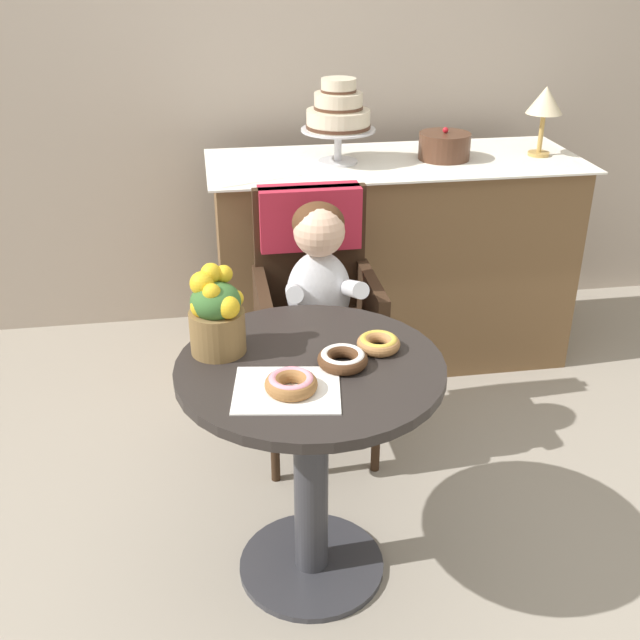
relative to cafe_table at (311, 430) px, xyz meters
The scene contains 14 objects.
ground_plane 0.51m from the cafe_table, ahead, with size 8.00×8.00×0.00m, color gray.
back_wall 2.03m from the cafe_table, 90.00° to the left, with size 4.80×0.10×2.70m, color #B2A393.
cafe_table is the anchor object (origin of this frame).
wicker_chair 0.74m from the cafe_table, 80.71° to the left, with size 0.42×0.45×0.95m.
seated_child 0.60m from the cafe_table, 78.20° to the left, with size 0.27×0.32×0.73m.
paper_napkin 0.26m from the cafe_table, 121.80° to the right, with size 0.26×0.22×0.00m, color white.
donut_front 0.31m from the cafe_table, 13.28° to the left, with size 0.12×0.12×0.04m.
donut_mid 0.28m from the cafe_table, 117.24° to the right, with size 0.13×0.13×0.04m.
donut_side 0.25m from the cafe_table, 17.75° to the right, with size 0.13×0.13×0.04m.
flower_vase 0.42m from the cafe_table, 155.80° to the left, with size 0.15×0.15×0.24m.
display_counter 1.41m from the cafe_table, 67.07° to the left, with size 1.56×0.62×0.90m.
tiered_cake_stand 1.46m from the cafe_table, 76.72° to the left, with size 0.30×0.30×0.33m.
round_layer_cake 1.56m from the cafe_table, 59.73° to the left, with size 0.21×0.21×0.13m.
table_lamp 1.83m from the cafe_table, 47.66° to the left, with size 0.15×0.15×0.28m.
Camera 1 is at (-0.25, -1.74, 1.73)m, focal length 42.95 mm.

